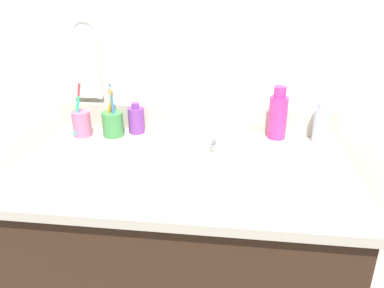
{
  "coord_description": "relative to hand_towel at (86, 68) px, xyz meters",
  "views": [
    {
      "loc": [
        0.15,
        -1.03,
        1.24
      ],
      "look_at": [
        0.03,
        0.0,
        0.8
      ],
      "focal_mm": 35.69,
      "sensor_mm": 36.0,
      "label": 1
    }
  ],
  "objects": [
    {
      "name": "hand_towel",
      "position": [
        0.0,
        0.0,
        0.0
      ],
      "size": [
        0.11,
        0.04,
        0.22
      ],
      "primitive_type": "cube",
      "color": "silver"
    },
    {
      "name": "countertop",
      "position": [
        0.41,
        -0.32,
        -0.23
      ],
      "size": [
        1.02,
        0.62,
        0.03
      ],
      "primitive_type": "cube",
      "color": "beige",
      "rests_on": "vanity_cabinet"
    },
    {
      "name": "bottle_soap_pink",
      "position": [
        0.71,
        -0.06,
        -0.14
      ],
      "size": [
        0.06,
        0.06,
        0.19
      ],
      "color": "#D8338C",
      "rests_on": "countertop"
    },
    {
      "name": "bottle_cream_purple",
      "position": [
        0.2,
        -0.07,
        -0.17
      ],
      "size": [
        0.06,
        0.06,
        0.11
      ],
      "color": "#7A3899",
      "rests_on": "countertop"
    },
    {
      "name": "towel_ring",
      "position": [
        0.0,
        0.02,
        0.12
      ],
      "size": [
        0.1,
        0.01,
        0.1
      ],
      "primitive_type": "torus",
      "rotation": [
        1.57,
        0.0,
        0.0
      ],
      "color": "silver"
    },
    {
      "name": "bottle_lotion_white",
      "position": [
        0.36,
        -0.12,
        -0.16
      ],
      "size": [
        0.06,
        0.06,
        0.13
      ],
      "color": "white",
      "rests_on": "countertop"
    },
    {
      "name": "back_wall",
      "position": [
        0.41,
        0.04,
        -0.3
      ],
      "size": [
        2.12,
        0.04,
        1.3
      ],
      "primitive_type": "cube",
      "color": "white",
      "rests_on": "ground_plane"
    },
    {
      "name": "soap_bar",
      "position": [
        0.63,
        -0.09,
        -0.21
      ],
      "size": [
        0.06,
        0.04,
        0.02
      ],
      "primitive_type": "cube",
      "color": "white",
      "rests_on": "countertop"
    },
    {
      "name": "cup_pink",
      "position": [
        0.01,
        -0.13,
        -0.17
      ],
      "size": [
        0.07,
        0.07,
        0.19
      ],
      "color": "#D16693",
      "rests_on": "countertop"
    },
    {
      "name": "bottle_gel_clear",
      "position": [
        0.85,
        -0.08,
        -0.15
      ],
      "size": [
        0.05,
        0.05,
        0.14
      ],
      "color": "silver",
      "rests_on": "countertop"
    },
    {
      "name": "faucet",
      "position": [
        0.5,
        -0.18,
        -0.19
      ],
      "size": [
        0.16,
        0.1,
        0.08
      ],
      "color": "silver",
      "rests_on": "countertop"
    },
    {
      "name": "cup_green",
      "position": [
        0.13,
        -0.11,
        -0.17
      ],
      "size": [
        0.07,
        0.08,
        0.19
      ],
      "color": "#3F8C47",
      "rests_on": "countertop"
    },
    {
      "name": "backsplash",
      "position": [
        0.41,
        -0.02,
        -0.17
      ],
      "size": [
        1.02,
        0.02,
        0.09
      ],
      "primitive_type": "cube",
      "color": "beige",
      "rests_on": "countertop"
    },
    {
      "name": "sink_basin",
      "position": [
        0.5,
        -0.37,
        -0.25
      ],
      "size": [
        0.37,
        0.37,
        0.11
      ],
      "color": "white",
      "rests_on": "countertop"
    },
    {
      "name": "vanity_cabinet",
      "position": [
        0.41,
        -0.32,
        -0.6
      ],
      "size": [
        0.98,
        0.57,
        0.7
      ],
      "primitive_type": "cube",
      "color": "#382316",
      "rests_on": "ground_plane"
    }
  ]
}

